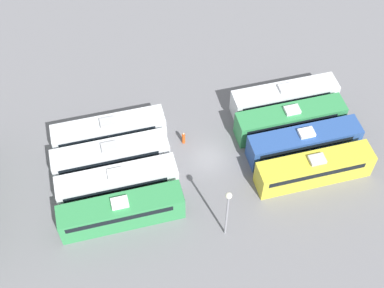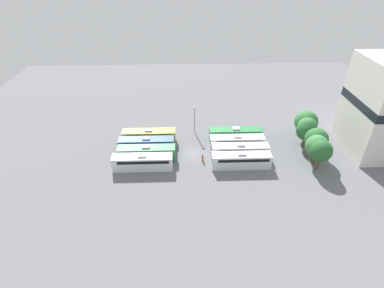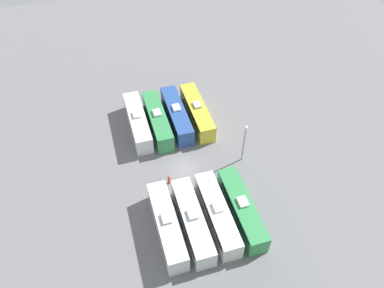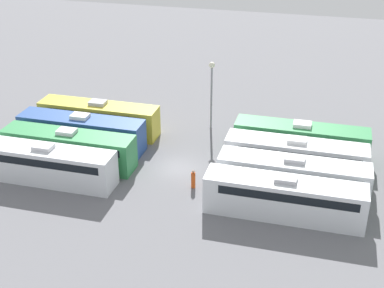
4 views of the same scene
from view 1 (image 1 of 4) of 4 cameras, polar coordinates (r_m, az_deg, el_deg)
ground_plane at (r=56.84m, az=1.78°, el=-1.58°), size 121.20×121.20×0.00m
bus_0 at (r=55.44m, az=12.89°, el=-2.57°), size 2.64×11.99×3.39m
bus_1 at (r=57.27m, az=11.83°, el=0.20°), size 2.64×11.99×3.39m
bus_2 at (r=58.98m, az=10.39°, el=2.59°), size 2.64×11.99×3.39m
bus_3 at (r=61.00m, az=9.79°, el=4.89°), size 2.64×11.99×3.39m
bus_4 at (r=51.81m, az=-7.57°, el=-7.13°), size 2.64×11.99×3.39m
bus_5 at (r=53.60m, az=-7.99°, el=-4.11°), size 2.64×11.99×3.39m
bus_6 at (r=55.58m, az=-8.67°, el=-1.30°), size 2.64×11.99×3.39m
bus_7 at (r=57.62m, az=-8.84°, el=1.31°), size 2.64×11.99×3.39m
worker_person at (r=57.54m, az=-0.91°, el=0.63°), size 0.36×0.36×1.65m
light_pole at (r=48.03m, az=3.82°, el=-6.71°), size 0.60×0.60×7.01m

